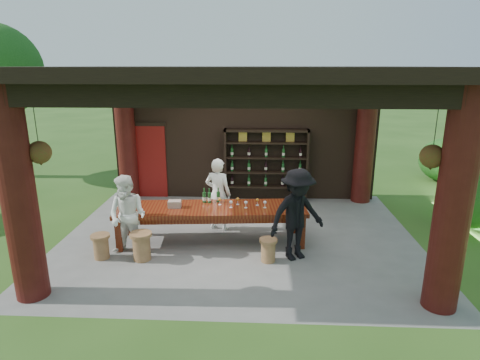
{
  "coord_description": "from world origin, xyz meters",
  "views": [
    {
      "loc": [
        0.4,
        -7.87,
        3.52
      ],
      "look_at": [
        0.0,
        0.4,
        1.15
      ],
      "focal_mm": 30.0,
      "sensor_mm": 36.0,
      "label": 1
    }
  ],
  "objects_px": {
    "stool_near_left": "(141,246)",
    "stool_far_left": "(101,246)",
    "wine_shelf": "(266,165)",
    "stool_near_right": "(268,250)",
    "guest_man": "(297,215)",
    "host": "(218,194)",
    "guest_woman": "(128,216)",
    "napkin_basket": "(175,204)",
    "tasting_table": "(211,212)"
  },
  "relations": [
    {
      "from": "stool_near_left",
      "to": "stool_far_left",
      "type": "relative_size",
      "value": 1.14
    },
    {
      "from": "stool_near_left",
      "to": "wine_shelf",
      "type": "bearing_deg",
      "value": 56.52
    },
    {
      "from": "stool_near_right",
      "to": "guest_man",
      "type": "xyz_separation_m",
      "value": [
        0.52,
        0.16,
        0.64
      ]
    },
    {
      "from": "host",
      "to": "stool_far_left",
      "type": "bearing_deg",
      "value": 53.15
    },
    {
      "from": "guest_woman",
      "to": "guest_man",
      "type": "relative_size",
      "value": 0.9
    },
    {
      "from": "host",
      "to": "napkin_basket",
      "type": "bearing_deg",
      "value": 58.11
    },
    {
      "from": "stool_near_right",
      "to": "guest_man",
      "type": "distance_m",
      "value": 0.84
    },
    {
      "from": "guest_man",
      "to": "stool_near_right",
      "type": "bearing_deg",
      "value": 169.09
    },
    {
      "from": "stool_near_right",
      "to": "stool_far_left",
      "type": "relative_size",
      "value": 0.93
    },
    {
      "from": "stool_far_left",
      "to": "host",
      "type": "height_order",
      "value": "host"
    },
    {
      "from": "host",
      "to": "guest_man",
      "type": "relative_size",
      "value": 0.93
    },
    {
      "from": "wine_shelf",
      "to": "stool_near_left",
      "type": "height_order",
      "value": "wine_shelf"
    },
    {
      "from": "stool_near_left",
      "to": "tasting_table",
      "type": "bearing_deg",
      "value": 36.01
    },
    {
      "from": "tasting_table",
      "to": "guest_man",
      "type": "xyz_separation_m",
      "value": [
        1.67,
        -0.67,
        0.23
      ]
    },
    {
      "from": "stool_near_right",
      "to": "host",
      "type": "distance_m",
      "value": 1.94
    },
    {
      "from": "stool_near_right",
      "to": "stool_far_left",
      "type": "bearing_deg",
      "value": -179.56
    },
    {
      "from": "tasting_table",
      "to": "guest_man",
      "type": "bearing_deg",
      "value": -21.95
    },
    {
      "from": "stool_near_left",
      "to": "guest_woman",
      "type": "xyz_separation_m",
      "value": [
        -0.28,
        0.2,
        0.5
      ]
    },
    {
      "from": "stool_far_left",
      "to": "guest_man",
      "type": "height_order",
      "value": "guest_man"
    },
    {
      "from": "wine_shelf",
      "to": "stool_near_left",
      "type": "xyz_separation_m",
      "value": [
        -2.36,
        -3.57,
        -0.69
      ]
    },
    {
      "from": "napkin_basket",
      "to": "guest_woman",
      "type": "bearing_deg",
      "value": -140.11
    },
    {
      "from": "guest_woman",
      "to": "napkin_basket",
      "type": "height_order",
      "value": "guest_woman"
    },
    {
      "from": "stool_near_left",
      "to": "napkin_basket",
      "type": "xyz_separation_m",
      "value": [
        0.47,
        0.84,
        0.53
      ]
    },
    {
      "from": "guest_man",
      "to": "guest_woman",
      "type": "bearing_deg",
      "value": 152.01
    },
    {
      "from": "stool_near_left",
      "to": "napkin_basket",
      "type": "height_order",
      "value": "napkin_basket"
    },
    {
      "from": "wine_shelf",
      "to": "stool_far_left",
      "type": "bearing_deg",
      "value": -131.58
    },
    {
      "from": "tasting_table",
      "to": "guest_woman",
      "type": "xyz_separation_m",
      "value": [
        -1.5,
        -0.68,
        0.15
      ]
    },
    {
      "from": "tasting_table",
      "to": "guest_man",
      "type": "distance_m",
      "value": 1.81
    },
    {
      "from": "stool_far_left",
      "to": "guest_man",
      "type": "bearing_deg",
      "value": 2.9
    },
    {
      "from": "tasting_table",
      "to": "stool_far_left",
      "type": "distance_m",
      "value": 2.21
    },
    {
      "from": "napkin_basket",
      "to": "wine_shelf",
      "type": "bearing_deg",
      "value": 55.37
    },
    {
      "from": "host",
      "to": "stool_near_left",
      "type": "bearing_deg",
      "value": 67.07
    },
    {
      "from": "host",
      "to": "napkin_basket",
      "type": "xyz_separation_m",
      "value": [
        -0.81,
        -0.72,
        0.01
      ]
    },
    {
      "from": "stool_far_left",
      "to": "host",
      "type": "relative_size",
      "value": 0.29
    },
    {
      "from": "tasting_table",
      "to": "stool_near_right",
      "type": "height_order",
      "value": "tasting_table"
    },
    {
      "from": "wine_shelf",
      "to": "guest_man",
      "type": "bearing_deg",
      "value": -81.08
    },
    {
      "from": "wine_shelf",
      "to": "guest_woman",
      "type": "relative_size",
      "value": 1.4
    },
    {
      "from": "stool_near_right",
      "to": "wine_shelf",
      "type": "bearing_deg",
      "value": 90.1
    },
    {
      "from": "wine_shelf",
      "to": "napkin_basket",
      "type": "bearing_deg",
      "value": -124.63
    },
    {
      "from": "stool_near_left",
      "to": "stool_near_right",
      "type": "height_order",
      "value": "stool_near_left"
    },
    {
      "from": "stool_near_left",
      "to": "host",
      "type": "height_order",
      "value": "host"
    },
    {
      "from": "stool_near_right",
      "to": "napkin_basket",
      "type": "bearing_deg",
      "value": 157.36
    },
    {
      "from": "stool_near_left",
      "to": "host",
      "type": "xyz_separation_m",
      "value": [
        1.29,
        1.55,
        0.52
      ]
    },
    {
      "from": "stool_near_left",
      "to": "host",
      "type": "bearing_deg",
      "value": 50.39
    },
    {
      "from": "wine_shelf",
      "to": "guest_woman",
      "type": "xyz_separation_m",
      "value": [
        -2.64,
        -3.36,
        -0.19
      ]
    },
    {
      "from": "wine_shelf",
      "to": "tasting_table",
      "type": "relative_size",
      "value": 0.56
    },
    {
      "from": "stool_near_right",
      "to": "guest_man",
      "type": "height_order",
      "value": "guest_man"
    },
    {
      "from": "stool_far_left",
      "to": "napkin_basket",
      "type": "bearing_deg",
      "value": 32.88
    },
    {
      "from": "guest_woman",
      "to": "stool_near_left",
      "type": "bearing_deg",
      "value": -20.42
    },
    {
      "from": "guest_man",
      "to": "napkin_basket",
      "type": "distance_m",
      "value": 2.49
    }
  ]
}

